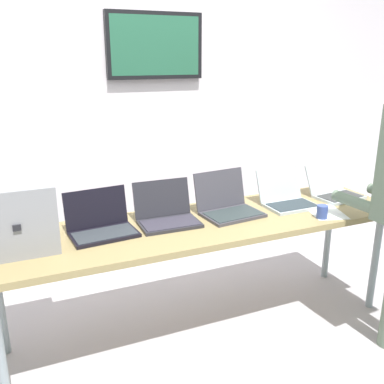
{
  "coord_description": "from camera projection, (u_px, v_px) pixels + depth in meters",
  "views": [
    {
      "loc": [
        -1.07,
        -2.3,
        1.77
      ],
      "look_at": [
        -0.03,
        0.12,
        0.94
      ],
      "focal_mm": 40.34,
      "sensor_mm": 36.0,
      "label": 1
    }
  ],
  "objects": [
    {
      "name": "ground",
      "position": [
        203.0,
        330.0,
        2.95
      ],
      "size": [
        8.0,
        8.0,
        0.04
      ],
      "primitive_type": "cube",
      "color": "#A39CA0"
    },
    {
      "name": "equipment_box",
      "position": [
        15.0,
        215.0,
        2.3
      ],
      "size": [
        0.4,
        0.39,
        0.37
      ],
      "color": "gray",
      "rests_on": "workbench"
    },
    {
      "name": "laptop_station_4",
      "position": [
        333.0,
        190.0,
        3.19
      ],
      "size": [
        0.36,
        0.35,
        0.22
      ],
      "color": "#AEB7BC",
      "rests_on": "workbench"
    },
    {
      "name": "laptop_station_0",
      "position": [
        101.0,
        224.0,
        2.52
      ],
      "size": [
        0.4,
        0.31,
        0.25
      ],
      "color": "black",
      "rests_on": "workbench"
    },
    {
      "name": "workbench",
      "position": [
        204.0,
        229.0,
        2.73
      ],
      "size": [
        2.68,
        0.7,
        0.78
      ],
      "color": "#917C4E",
      "rests_on": "ground"
    },
    {
      "name": "back_wall",
      "position": [
        147.0,
        122.0,
        3.56
      ],
      "size": [
        8.0,
        0.11,
        2.48
      ],
      "color": "silver",
      "rests_on": "ground"
    },
    {
      "name": "laptop_station_1",
      "position": [
        167.0,
        214.0,
        2.68
      ],
      "size": [
        0.37,
        0.31,
        0.25
      ],
      "color": "#25242B",
      "rests_on": "workbench"
    },
    {
      "name": "paper_sheet",
      "position": [
        326.0,
        212.0,
        2.87
      ],
      "size": [
        0.29,
        0.34,
        0.0
      ],
      "color": "white",
      "rests_on": "workbench"
    },
    {
      "name": "coffee_mug",
      "position": [
        322.0,
        212.0,
        2.75
      ],
      "size": [
        0.07,
        0.07,
        0.09
      ],
      "color": "#354993",
      "rests_on": "workbench"
    },
    {
      "name": "laptop_station_3",
      "position": [
        286.0,
        197.0,
        3.0
      ],
      "size": [
        0.34,
        0.32,
        0.24
      ],
      "color": "#A8B3B9",
      "rests_on": "workbench"
    },
    {
      "name": "laptop_station_2",
      "position": [
        228.0,
        205.0,
        2.83
      ],
      "size": [
        0.41,
        0.36,
        0.27
      ],
      "color": "#3B3941",
      "rests_on": "workbench"
    }
  ]
}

